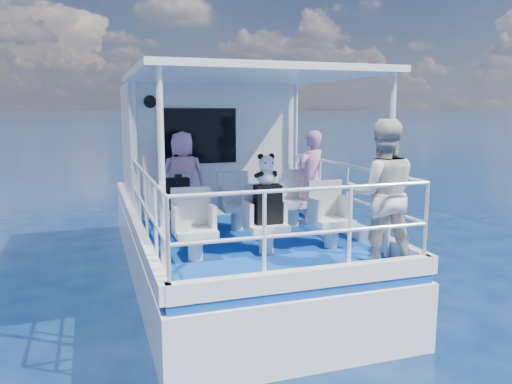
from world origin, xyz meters
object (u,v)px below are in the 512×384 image
(passenger_port_fwd, at_px, (183,178))
(backpack_center, at_px, (268,204))
(passenger_stbd_aft, at_px, (381,194))
(panda, at_px, (266,169))

(passenger_port_fwd, bearing_deg, backpack_center, 111.63)
(passenger_stbd_aft, xyz_separation_m, panda, (-1.04, 0.93, 0.22))
(passenger_port_fwd, xyz_separation_m, panda, (0.67, -1.99, 0.33))
(passenger_stbd_aft, height_order, backpack_center, passenger_stbd_aft)
(passenger_port_fwd, height_order, passenger_stbd_aft, passenger_stbd_aft)
(passenger_port_fwd, distance_m, panda, 2.13)
(passenger_stbd_aft, relative_size, backpack_center, 3.47)
(passenger_stbd_aft, xyz_separation_m, backpack_center, (-1.02, 0.91, -0.22))
(passenger_stbd_aft, bearing_deg, panda, -22.98)
(backpack_center, xyz_separation_m, panda, (-0.02, 0.02, 0.43))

